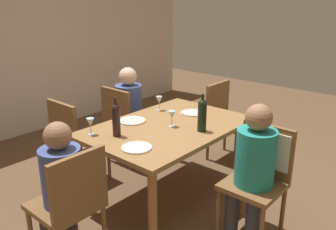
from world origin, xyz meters
TOP-DOWN VIEW (x-y plane):
  - ground_plane at (0.00, 0.00)m, footprint 10.00×10.00m
  - rear_room_partition at (0.00, 2.71)m, footprint 6.40×0.12m
  - dining_table at (0.00, 0.00)m, footprint 1.51×1.03m
  - chair_far_right at (0.25, 0.89)m, footprint 0.44×0.44m
  - chair_left_end at (-1.14, -0.09)m, footprint 0.44×0.44m
  - chair_near at (0.12, -0.89)m, footprint 0.46×0.44m
  - chair_far_left at (-0.43, 0.89)m, footprint 0.44×0.44m
  - chair_right_end at (1.14, 0.09)m, footprint 0.44×0.44m
  - person_woman_host at (0.37, 0.89)m, footprint 0.35×0.31m
  - person_man_bearded at (-1.14, 0.03)m, footprint 0.29×0.33m
  - person_man_guest at (-0.03, -0.89)m, footprint 0.35×0.31m
  - wine_bottle_tall_green at (-0.48, 0.16)m, footprint 0.07×0.07m
  - wine_bottle_dark_red at (0.09, -0.32)m, footprint 0.08×0.08m
  - wine_glass_near_left at (0.00, -0.05)m, footprint 0.07×0.07m
  - wine_glass_centre at (-0.61, 0.35)m, footprint 0.07×0.07m
  - wine_glass_near_right at (0.28, 0.37)m, footprint 0.07×0.07m
  - dinner_plate_host at (-0.15, 0.33)m, footprint 0.25×0.25m
  - dinner_plate_guest_left at (-0.56, -0.16)m, footprint 0.24×0.24m
  - dinner_plate_guest_right at (0.42, 0.04)m, footprint 0.23×0.23m
  - handbag at (1.14, -0.35)m, footprint 0.30×0.18m

SIDE VIEW (x-z plane):
  - ground_plane at x=0.00m, z-range 0.00..0.00m
  - handbag at x=1.14m, z-range 0.00..0.22m
  - chair_far_right at x=0.25m, z-range 0.07..0.99m
  - chair_left_end at x=-1.14m, z-range 0.07..0.99m
  - chair_far_left at x=-0.43m, z-range 0.07..0.99m
  - chair_right_end at x=1.14m, z-range 0.07..0.99m
  - chair_near at x=0.12m, z-range 0.13..1.05m
  - person_man_bearded at x=-1.14m, z-range 0.09..1.19m
  - person_woman_host at x=0.37m, z-range 0.09..1.22m
  - person_man_guest at x=-0.03m, z-range 0.09..1.23m
  - dining_table at x=0.00m, z-range 0.29..1.05m
  - dinner_plate_host at x=-0.15m, z-range 0.76..0.77m
  - dinner_plate_guest_left at x=-0.56m, z-range 0.76..0.77m
  - dinner_plate_guest_right at x=0.42m, z-range 0.76..0.77m
  - wine_glass_near_left at x=0.00m, z-range 0.79..0.94m
  - wine_glass_centre at x=-0.61m, z-range 0.79..0.94m
  - wine_glass_near_right at x=0.28m, z-range 0.79..0.94m
  - wine_bottle_tall_green at x=-0.48m, z-range 0.74..1.08m
  - wine_bottle_dark_red at x=0.09m, z-range 0.74..1.08m
  - rear_room_partition at x=0.00m, z-range 0.00..2.70m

